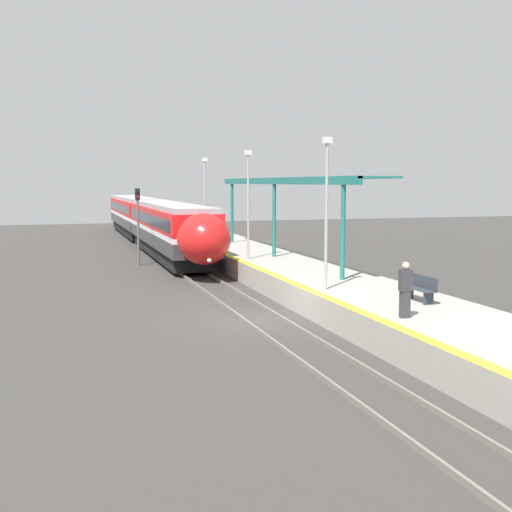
{
  "coord_description": "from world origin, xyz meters",
  "views": [
    {
      "loc": [
        -7.11,
        -22.35,
        5.07
      ],
      "look_at": [
        0.6,
        2.51,
        2.09
      ],
      "focal_mm": 45.0,
      "sensor_mm": 36.0,
      "label": 1
    }
  ],
  "objects_px": {
    "train": "(150,220)",
    "lamppost_near": "(327,204)",
    "railway_signal": "(138,219)",
    "lamppost_far": "(205,194)",
    "platform_bench": "(421,288)",
    "lamppost_mid": "(248,198)",
    "person_waiting": "(405,289)"
  },
  "relations": [
    {
      "from": "person_waiting",
      "to": "lamppost_far",
      "type": "xyz_separation_m",
      "value": [
        -0.2,
        26.12,
        2.38
      ]
    },
    {
      "from": "lamppost_mid",
      "to": "lamppost_far",
      "type": "xyz_separation_m",
      "value": [
        0.0,
        10.32,
        0.0
      ]
    },
    {
      "from": "train",
      "to": "railway_signal",
      "type": "height_order",
      "value": "railway_signal"
    },
    {
      "from": "lamppost_near",
      "to": "lamppost_mid",
      "type": "distance_m",
      "value": 10.32
    },
    {
      "from": "platform_bench",
      "to": "lamppost_far",
      "type": "height_order",
      "value": "lamppost_far"
    },
    {
      "from": "person_waiting",
      "to": "train",
      "type": "bearing_deg",
      "value": 94.48
    },
    {
      "from": "lamppost_mid",
      "to": "lamppost_far",
      "type": "height_order",
      "value": "same"
    },
    {
      "from": "train",
      "to": "lamppost_far",
      "type": "height_order",
      "value": "lamppost_far"
    },
    {
      "from": "platform_bench",
      "to": "lamppost_near",
      "type": "distance_m",
      "value": 4.78
    },
    {
      "from": "train",
      "to": "person_waiting",
      "type": "height_order",
      "value": "train"
    },
    {
      "from": "train",
      "to": "railway_signal",
      "type": "xyz_separation_m",
      "value": [
        -2.42,
        -12.06,
        0.74
      ]
    },
    {
      "from": "railway_signal",
      "to": "lamppost_mid",
      "type": "distance_m",
      "value": 8.69
    },
    {
      "from": "railway_signal",
      "to": "lamppost_near",
      "type": "relative_size",
      "value": 0.83
    },
    {
      "from": "lamppost_near",
      "to": "lamppost_far",
      "type": "distance_m",
      "value": 20.64
    },
    {
      "from": "lamppost_near",
      "to": "lamppost_mid",
      "type": "bearing_deg",
      "value": 90.0
    },
    {
      "from": "railway_signal",
      "to": "lamppost_near",
      "type": "bearing_deg",
      "value": -74.03
    },
    {
      "from": "lamppost_mid",
      "to": "platform_bench",
      "type": "bearing_deg",
      "value": -81.25
    },
    {
      "from": "lamppost_near",
      "to": "lamppost_far",
      "type": "relative_size",
      "value": 1.0
    },
    {
      "from": "train",
      "to": "lamppost_mid",
      "type": "bearing_deg",
      "value": -82.42
    },
    {
      "from": "lamppost_near",
      "to": "train",
      "type": "bearing_deg",
      "value": 94.94
    },
    {
      "from": "platform_bench",
      "to": "lamppost_far",
      "type": "xyz_separation_m",
      "value": [
        -2.09,
        23.92,
        2.78
      ]
    },
    {
      "from": "train",
      "to": "person_waiting",
      "type": "bearing_deg",
      "value": -85.52
    },
    {
      "from": "platform_bench",
      "to": "railway_signal",
      "type": "relative_size",
      "value": 0.35
    },
    {
      "from": "train",
      "to": "lamppost_near",
      "type": "distance_m",
      "value": 29.56
    },
    {
      "from": "platform_bench",
      "to": "lamppost_near",
      "type": "relative_size",
      "value": 0.29
    },
    {
      "from": "platform_bench",
      "to": "lamppost_far",
      "type": "bearing_deg",
      "value": 95.0
    },
    {
      "from": "lamppost_mid",
      "to": "railway_signal",
      "type": "bearing_deg",
      "value": 125.31
    },
    {
      "from": "railway_signal",
      "to": "lamppost_far",
      "type": "xyz_separation_m",
      "value": [
        4.95,
        3.32,
        1.43
      ]
    },
    {
      "from": "lamppost_mid",
      "to": "lamppost_near",
      "type": "bearing_deg",
      "value": -90.0
    },
    {
      "from": "train",
      "to": "lamppost_near",
      "type": "xyz_separation_m",
      "value": [
        2.54,
        -29.37,
        2.16
      ]
    },
    {
      "from": "train",
      "to": "railway_signal",
      "type": "bearing_deg",
      "value": -101.33
    },
    {
      "from": "platform_bench",
      "to": "lamppost_mid",
      "type": "xyz_separation_m",
      "value": [
        -2.09,
        13.6,
        2.78
      ]
    }
  ]
}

